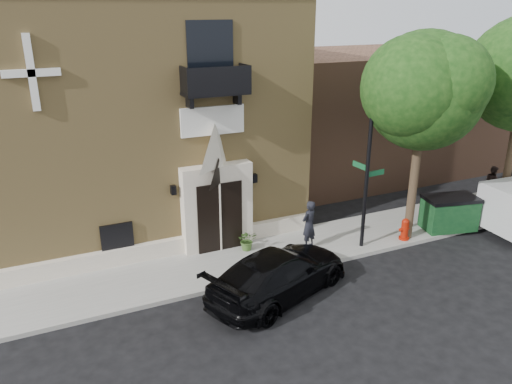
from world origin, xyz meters
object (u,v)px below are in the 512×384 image
at_px(street_sign, 367,176).
at_px(black_sedan, 279,273).
at_px(dumpster, 449,213).
at_px(pedestrian_far, 492,182).
at_px(fire_hydrant, 405,229).
at_px(pedestrian_near, 309,224).

bearing_deg(street_sign, black_sedan, -164.56).
xyz_separation_m(dumpster, pedestrian_far, (4.48, 1.88, 0.06)).
relative_size(fire_hydrant, pedestrian_near, 0.47).
xyz_separation_m(black_sedan, street_sign, (4.27, 1.54, 2.13)).
bearing_deg(pedestrian_near, fire_hydrant, 144.27).
bearing_deg(fire_hydrant, street_sign, 172.32).
height_order(dumpster, pedestrian_near, pedestrian_near).
bearing_deg(fire_hydrant, pedestrian_near, 165.71).
bearing_deg(street_sign, fire_hydrant, -12.08).
relative_size(street_sign, pedestrian_near, 2.95).
xyz_separation_m(fire_hydrant, pedestrian_far, (6.75, 1.95, 0.33)).
relative_size(fire_hydrant, dumpster, 0.37).
relative_size(black_sedan, street_sign, 0.96).
bearing_deg(fire_hydrant, pedestrian_far, 16.10).
relative_size(dumpster, pedestrian_near, 1.25).
bearing_deg(street_sign, pedestrian_near, 155.39).
xyz_separation_m(black_sedan, fire_hydrant, (6.08, 1.30, -0.18)).
relative_size(street_sign, fire_hydrant, 6.34).
height_order(fire_hydrant, dumpster, dumpster).
height_order(street_sign, fire_hydrant, street_sign).
distance_m(black_sedan, pedestrian_near, 3.27).
distance_m(fire_hydrant, dumpster, 2.29).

